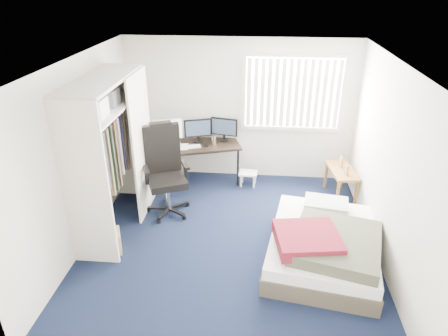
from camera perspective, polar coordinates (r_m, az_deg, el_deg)
ground at (r=5.78m, az=0.76°, el=-10.32°), size 4.20×4.20×0.00m
room_shell at (r=5.03m, az=0.86°, el=3.63°), size 4.20×4.20×4.20m
window_assembly at (r=6.94m, az=9.82°, el=10.47°), size 1.72×0.09×1.32m
closet at (r=5.70m, az=-15.96°, el=3.66°), size 0.64×1.84×2.22m
desk at (r=7.01m, az=-3.95°, el=3.70°), size 1.62×1.11×1.19m
office_chair at (r=6.27m, az=-8.31°, el=-1.56°), size 0.88×0.88×1.42m
footstool at (r=7.09m, az=3.46°, el=-1.02°), size 0.33×0.27×0.26m
nightstand at (r=6.86m, az=16.50°, el=-0.70°), size 0.48×0.81×0.70m
bed at (r=5.43m, az=14.02°, el=-10.55°), size 1.63×2.00×0.60m
pine_box at (r=5.72m, az=-16.56°, el=-10.17°), size 0.48×0.42×0.30m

